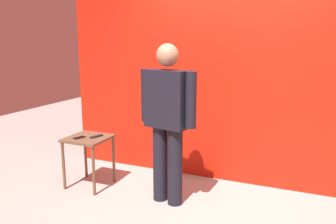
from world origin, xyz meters
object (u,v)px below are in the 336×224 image
Objects in this scene: standing_person at (168,116)px; cell_phone at (79,138)px; side_table at (88,146)px; tv_remote at (96,136)px.

cell_phone is (-1.15, -0.05, -0.35)m from standing_person.
standing_person is at bearing 21.83° from cell_phone.
side_table is 0.15m from cell_phone.
standing_person is 1.17m from side_table.
side_table is at bearing 63.85° from cell_phone.
standing_person is 1.04m from tv_remote.
cell_phone reaches higher than side_table.
cell_phone is 0.85× the size of tv_remote.
cell_phone is at bearing -177.55° from standing_person.
standing_person reaches higher than cell_phone.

